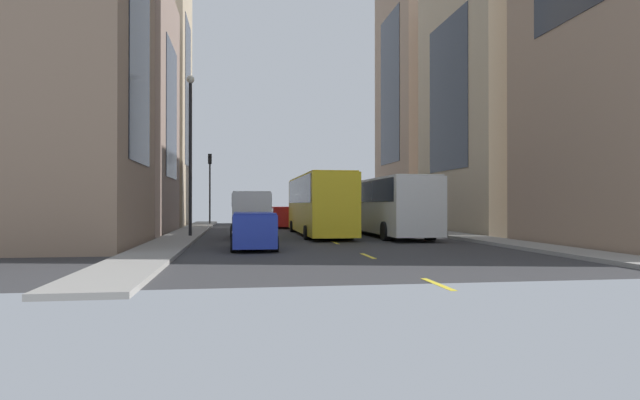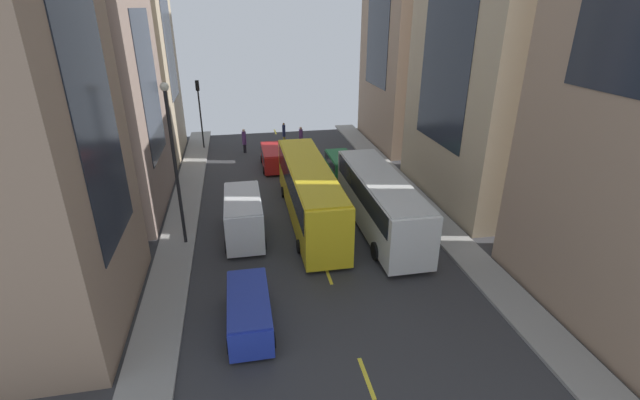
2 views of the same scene
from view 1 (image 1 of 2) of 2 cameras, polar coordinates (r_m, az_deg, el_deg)
name	(u,v)px [view 1 (image 1 of 2)]	position (r m, az deg, el deg)	size (l,w,h in m)	color
ground_plane	(315,235)	(33.70, -0.54, -3.65)	(41.70, 41.70, 0.00)	#333335
sidewalk_west	(436,232)	(35.64, 12.07, -3.34)	(2.01, 44.00, 0.15)	gray
sidewalk_east	(185,234)	(33.52, -13.97, -3.53)	(2.01, 44.00, 0.15)	gray
lane_stripe_0	(286,223)	(54.55, -3.61, -2.40)	(0.16, 2.00, 0.01)	yellow
lane_stripe_1	(293,226)	(47.59, -2.88, -2.69)	(0.16, 2.00, 0.01)	yellow
lane_stripe_2	(302,229)	(40.64, -1.91, -3.09)	(0.16, 2.00, 0.01)	yellow
lane_stripe_3	(315,234)	(33.70, -0.54, -3.64)	(0.16, 2.00, 0.01)	yellow
lane_stripe_4	(335,242)	(26.80, 1.54, -4.48)	(0.16, 2.00, 0.01)	yellow
lane_stripe_5	(368,256)	(19.97, 5.07, -5.88)	(0.16, 2.00, 0.01)	yellow
lane_stripe_6	(438,284)	(13.31, 12.25, -8.64)	(0.16, 2.00, 0.01)	yellow
building_west_0	(435,90)	(52.58, 12.00, 11.21)	(8.78, 11.13, 24.96)	#937760
building_west_1	(500,96)	(39.18, 18.36, 10.31)	(7.48, 11.97, 18.35)	tan
building_east_0	(143,92)	(49.68, -18.13, 10.70)	(7.62, 8.83, 22.90)	tan
building_east_1	(92,109)	(38.19, -22.84, 8.77)	(10.02, 9.86, 15.95)	#7A665B
building_east_2	(26,57)	(27.40, -28.52, 13.02)	(9.60, 8.94, 16.50)	#937760
city_bus_white	(390,202)	(31.87, 7.37, -0.23)	(2.80, 11.16, 3.35)	silver
streetcar_yellow	(318,200)	(32.94, -0.17, -0.03)	(2.70, 12.64, 3.59)	yellow
delivery_van_white	(251,211)	(30.99, -7.27, -1.14)	(2.25, 5.14, 2.58)	white
car_red_0	(283,215)	(43.03, -3.86, -1.63)	(2.05, 4.60, 1.67)	red
car_green_1	(354,216)	(40.85, 3.59, -1.70)	(2.04, 4.13, 1.67)	#1E7238
car_blue_2	(254,228)	(22.98, -6.97, -2.89)	(1.89, 4.37, 1.55)	#2338AD
pedestrian_waiting_curb	(313,212)	(48.17, -0.75, -1.32)	(0.35, 0.35, 2.13)	#593372
pedestrian_crossing_mid	(253,212)	(47.56, -7.05, -1.28)	(0.38, 0.38, 2.23)	black
pedestrian_crossing_near	(295,212)	(49.57, -2.63, -1.25)	(0.31, 0.31, 2.20)	gold
traffic_light_near_corner	(210,175)	(49.57, -11.49, 2.55)	(0.32, 0.44, 6.23)	black
streetlamp_near	(190,140)	(31.12, -13.46, 6.13)	(0.44, 0.44, 8.89)	black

